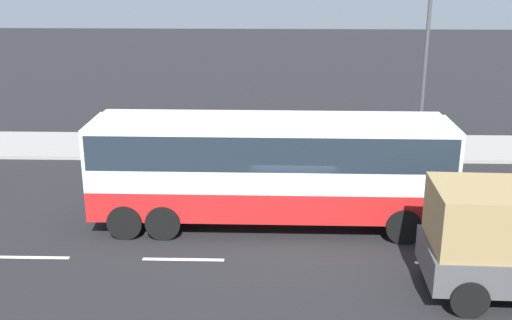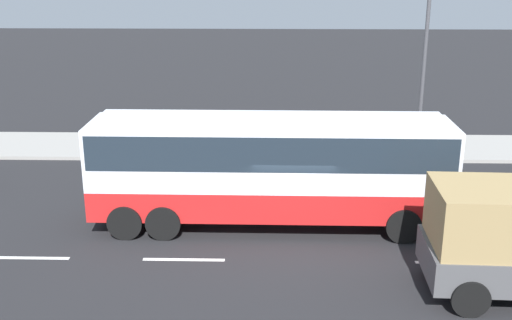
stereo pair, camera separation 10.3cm
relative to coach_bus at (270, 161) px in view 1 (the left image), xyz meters
name	(u,v)px [view 1 (the left image)]	position (x,y,z in m)	size (l,w,h in m)	color
ground_plane	(292,231)	(0.71, -0.48, -2.24)	(120.00, 120.00, 0.00)	black
sidewalk_curb	(287,147)	(0.71, 8.76, -2.16)	(80.00, 4.00, 0.15)	gray
lane_centreline	(294,261)	(0.72, -2.55, -2.23)	(42.42, 0.16, 0.01)	white
coach_bus	(270,161)	(0.00, 0.00, 0.00)	(11.47, 2.68, 3.62)	red
pedestrian_near_curb	(301,134)	(1.28, 7.25, -1.11)	(0.32, 0.32, 1.70)	#38334C
street_lamp	(431,61)	(6.55, 7.03, 2.13)	(2.06, 0.24, 7.31)	#47474C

